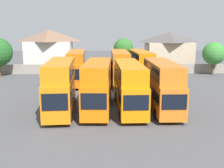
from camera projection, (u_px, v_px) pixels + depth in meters
The scene contains 14 objects.
ground at pixel (110, 80), 45.94m from camera, with size 140.00×140.00×0.00m, color #4C4C4F.
depot_boundary_wall at pixel (109, 69), 52.40m from camera, with size 56.00×0.50×1.80m, color gray.
bus_1 at pixel (61, 84), 27.28m from camera, with size 3.12×10.33×5.16m.
bus_2 at pixel (98, 83), 27.70m from camera, with size 2.94×10.20×5.03m.
bus_3 at pixel (129, 84), 28.07m from camera, with size 2.74×10.88×4.86m.
bus_4 at pixel (162, 83), 28.02m from camera, with size 2.57×10.40×5.00m.
bus_5 at pixel (77, 66), 41.97m from camera, with size 3.02×11.06×5.04m.
bus_6 at pixel (103, 71), 42.62m from camera, with size 3.42×10.43×3.50m.
bus_7 at pixel (120, 65), 42.18m from camera, with size 2.64×11.37×5.03m.
bus_8 at pixel (141, 65), 42.37m from camera, with size 2.97×11.67×5.04m.
house_terrace_left at pixel (50, 49), 58.98m from camera, with size 10.10×7.85×8.44m.
house_terrace_centre at pixel (169, 50), 59.48m from camera, with size 10.14×7.65×7.87m.
tree_behind_wall at pixel (214, 53), 50.35m from camera, with size 4.21×4.21×6.13m.
tree_right_of_lot at pixel (124, 48), 54.20m from camera, with size 3.95×3.95×6.73m.
Camera 1 is at (-0.80, -27.22, 8.11)m, focal length 43.43 mm.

